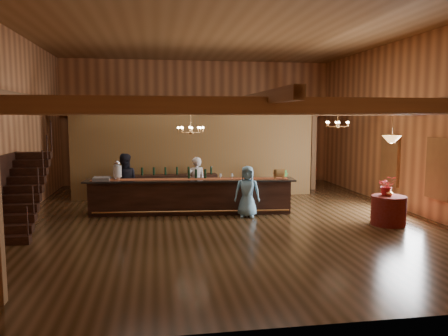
{
  "coord_description": "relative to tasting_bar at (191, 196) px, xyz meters",
  "views": [
    {
      "loc": [
        -1.96,
        -12.74,
        3.0
      ],
      "look_at": [
        0.17,
        0.76,
        1.4
      ],
      "focal_mm": 35.0,
      "sensor_mm": 36.0,
      "label": 1
    }
  ],
  "objects": [
    {
      "name": "pendant_lamp",
      "position": [
        5.35,
        -2.3,
        1.85
      ],
      "size": [
        0.52,
        0.52,
        0.9
      ],
      "color": "tan",
      "rests_on": "beam_grid"
    },
    {
      "name": "chandelier_left",
      "position": [
        0.03,
        0.13,
        2.08
      ],
      "size": [
        0.8,
        0.8,
        0.73
      ],
      "color": "tan",
      "rests_on": "beam_grid"
    },
    {
      "name": "table_flowers",
      "position": [
        5.35,
        -2.16,
        0.54
      ],
      "size": [
        0.6,
        0.55,
        0.55
      ],
      "primitive_type": "imported",
      "rotation": [
        0.0,
        0.0,
        -0.29
      ],
      "color": "red",
      "rests_on": "round_table"
    },
    {
      "name": "wall_back",
      "position": [
        0.9,
        6.34,
        2.2
      ],
      "size": [
        12.0,
        0.1,
        5.5
      ],
      "primitive_type": "cube",
      "color": "#C07C47",
      "rests_on": "floor"
    },
    {
      "name": "ceiling",
      "position": [
        0.9,
        -0.66,
        4.95
      ],
      "size": [
        14.0,
        14.0,
        0.0
      ],
      "primitive_type": "plane",
      "rotation": [
        3.14,
        0.0,
        0.0
      ],
      "color": "brown",
      "rests_on": "wall_back"
    },
    {
      "name": "bar_bottle_0",
      "position": [
        -0.04,
        0.13,
        0.68
      ],
      "size": [
        0.07,
        0.07,
        0.3
      ],
      "primitive_type": "cylinder",
      "color": "black",
      "rests_on": "tasting_bar"
    },
    {
      "name": "table_vase",
      "position": [
        5.34,
        -2.32,
        0.42
      ],
      "size": [
        0.16,
        0.16,
        0.29
      ],
      "primitive_type": "imported",
      "rotation": [
        0.0,
        0.0,
        -0.1
      ],
      "color": "tan",
      "rests_on": "round_table"
    },
    {
      "name": "raffle_drum",
      "position": [
        2.76,
        -0.3,
        0.71
      ],
      "size": [
        0.34,
        0.24,
        0.3
      ],
      "color": "brown",
      "rests_on": "tasting_bar"
    },
    {
      "name": "staff_second",
      "position": [
        -2.07,
        0.86,
        0.37
      ],
      "size": [
        0.93,
        0.74,
        1.84
      ],
      "primitive_type": "imported",
      "rotation": [
        0.0,
        0.0,
        3.19
      ],
      "color": "black",
      "rests_on": "floor"
    },
    {
      "name": "window_right_front",
      "position": [
        6.85,
        -2.26,
        1.0
      ],
      "size": [
        0.12,
        1.05,
        1.75
      ],
      "primitive_type": "cube",
      "color": "white",
      "rests_on": "wall_right"
    },
    {
      "name": "staircase",
      "position": [
        -4.55,
        -1.4,
        0.45
      ],
      "size": [
        1.0,
        2.8,
        2.0
      ],
      "color": "#391D14",
      "rests_on": "floor"
    },
    {
      "name": "beam_grid",
      "position": [
        0.9,
        -0.15,
        2.69
      ],
      "size": [
        11.9,
        13.9,
        0.39
      ],
      "color": "brown",
      "rests_on": "wall_left"
    },
    {
      "name": "round_table",
      "position": [
        5.35,
        -2.3,
        -0.14
      ],
      "size": [
        0.95,
        0.95,
        0.82
      ],
      "primitive_type": "cylinder",
      "color": "#5B1918",
      "rests_on": "floor"
    },
    {
      "name": "glass_rack_tray",
      "position": [
        -2.7,
        0.19,
        0.58
      ],
      "size": [
        0.5,
        0.5,
        0.1
      ],
      "primitive_type": "cube",
      "color": "gray",
      "rests_on": "tasting_bar"
    },
    {
      "name": "floor_plant",
      "position": [
        3.39,
        1.83,
        0.01
      ],
      "size": [
        0.68,
        0.58,
        1.11
      ],
      "primitive_type": "imported",
      "rotation": [
        0.0,
        0.0,
        -0.15
      ],
      "color": "#326B29",
      "rests_on": "floor"
    },
    {
      "name": "partition_wall",
      "position": [
        0.4,
        2.84,
        1.0
      ],
      "size": [
        9.0,
        0.18,
        3.1
      ],
      "primitive_type": "cube",
      "color": "brown",
      "rests_on": "floor"
    },
    {
      "name": "tasting_bar",
      "position": [
        0.0,
        0.0,
        0.0
      ],
      "size": [
        6.54,
        1.39,
        1.09
      ],
      "rotation": [
        0.0,
        0.0,
        -0.09
      ],
      "color": "#391D14",
      "rests_on": "floor"
    },
    {
      "name": "bar_bottle_1",
      "position": [
        0.18,
        0.11,
        0.68
      ],
      "size": [
        0.07,
        0.07,
        0.3
      ],
      "primitive_type": "cylinder",
      "color": "black",
      "rests_on": "tasting_bar"
    },
    {
      "name": "bar_bottle_2",
      "position": [
        0.47,
        0.08,
        0.68
      ],
      "size": [
        0.07,
        0.07,
        0.3
      ],
      "primitive_type": "cylinder",
      "color": "black",
      "rests_on": "tasting_bar"
    },
    {
      "name": "bartender",
      "position": [
        0.24,
        0.74,
        0.31
      ],
      "size": [
        0.68,
        0.51,
        1.71
      ],
      "primitive_type": "imported",
      "rotation": [
        0.0,
        0.0,
        3.32
      ],
      "color": "white",
      "rests_on": "floor"
    },
    {
      "name": "wall_right",
      "position": [
        6.9,
        -0.66,
        2.2
      ],
      "size": [
        0.1,
        14.0,
        5.5
      ],
      "primitive_type": "cube",
      "color": "#C07C47",
      "rests_on": "floor"
    },
    {
      "name": "floor",
      "position": [
        0.9,
        -0.66,
        -0.55
      ],
      "size": [
        14.0,
        14.0,
        0.0
      ],
      "primitive_type": "plane",
      "color": "#482E1B",
      "rests_on": "ground"
    },
    {
      "name": "backbar_shelf",
      "position": [
        -0.51,
        2.34,
        -0.08
      ],
      "size": [
        3.32,
        0.58,
        0.93
      ],
      "primitive_type": "cube",
      "rotation": [
        0.0,
        0.0,
        0.02
      ],
      "color": "#391D14",
      "rests_on": "floor"
    },
    {
      "name": "support_posts",
      "position": [
        0.9,
        -1.16,
        1.05
      ],
      "size": [
        9.2,
        10.2,
        3.2
      ],
      "color": "brown",
      "rests_on": "floor"
    },
    {
      "name": "beverage_dispenser",
      "position": [
        -2.23,
        0.25,
        0.82
      ],
      "size": [
        0.26,
        0.26,
        0.6
      ],
      "color": "silver",
      "rests_on": "tasting_bar"
    },
    {
      "name": "wall_left",
      "position": [
        -5.1,
        -0.66,
        2.2
      ],
      "size": [
        0.1,
        14.0,
        5.5
      ],
      "primitive_type": "cube",
      "color": "#C07C47",
      "rests_on": "floor"
    },
    {
      "name": "guest",
      "position": [
        1.64,
        -0.73,
        0.23
      ],
      "size": [
        0.86,
        0.67,
        1.55
      ],
      "primitive_type": "imported",
      "rotation": [
        0.0,
        0.0,
        -0.25
      ],
      "color": "#72ADCC",
      "rests_on": "floor"
    },
    {
      "name": "window_right_back",
      "position": [
        6.85,
        0.34,
        1.0
      ],
      "size": [
        0.12,
        1.05,
        1.75
      ],
      "primitive_type": "cube",
      "color": "white",
      "rests_on": "wall_right"
    },
    {
      "name": "wall_front",
      "position": [
        0.9,
        -7.66,
        2.2
      ],
      "size": [
        12.0,
        0.1,
        5.5
      ],
      "primitive_type": "cube",
      "color": "#C07C47",
      "rests_on": "floor"
    },
    {
      "name": "chandelier_right",
      "position": [
        5.03,
        0.61,
        2.22
      ],
      "size": [
        0.8,
        0.8,
        0.58
      ],
      "color": "tan",
      "rests_on": "beam_grid"
    },
    {
      "name": "backroom_boxes",
      "position": [
        0.61,
        4.84,
        -0.02
      ],
      "size": [
        4.1,
        0.6,
        1.1
      ],
      "color": "#391D14",
      "rests_on": "floor"
    }
  ]
}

